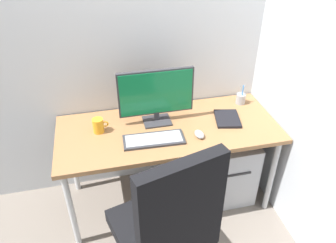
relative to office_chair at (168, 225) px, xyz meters
name	(u,v)px	position (x,y,z in m)	size (l,w,h in m)	color
ground_plane	(168,197)	(0.18, 0.73, -0.59)	(8.00, 8.00, 0.00)	slate
wall_back	(157,16)	(0.18, 1.10, 0.81)	(2.80, 0.04, 2.80)	silver
wall_side_right	(308,32)	(0.99, 0.56, 0.81)	(0.04, 1.89, 2.80)	silver
desk	(169,134)	(0.18, 0.73, 0.06)	(1.58, 0.67, 0.71)	#996B42
office_chair	(168,225)	(0.00, 0.00, 0.00)	(0.66, 0.64, 1.14)	black
filing_cabinet	(225,163)	(0.65, 0.74, -0.32)	(0.37, 0.50, 0.55)	#B2B5BA
monitor	(156,95)	(0.11, 0.84, 0.34)	(0.54, 0.16, 0.41)	#333338
keyboard	(154,140)	(0.04, 0.61, 0.12)	(0.42, 0.18, 0.02)	#333338
mouse	(199,134)	(0.36, 0.58, 0.13)	(0.06, 0.10, 0.04)	#9EA0A5
pen_holder	(241,98)	(0.81, 0.94, 0.16)	(0.07, 0.07, 0.17)	#9EA0A5
notebook	(227,119)	(0.62, 0.73, 0.13)	(0.17, 0.23, 0.02)	black
coffee_mug	(98,125)	(-0.31, 0.80, 0.17)	(0.11, 0.08, 0.10)	orange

